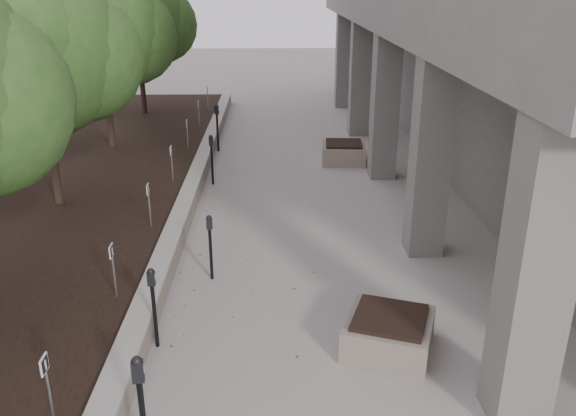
{
  "coord_description": "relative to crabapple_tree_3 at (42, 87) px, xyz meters",
  "views": [
    {
      "loc": [
        0.29,
        -5.15,
        5.35
      ],
      "look_at": [
        0.58,
        6.38,
        0.84
      ],
      "focal_mm": 36.63,
      "sensor_mm": 36.0,
      "label": 1
    }
  ],
  "objects": [
    {
      "name": "planter_back",
      "position": [
        7.27,
        4.51,
        -2.81
      ],
      "size": [
        1.42,
        1.42,
        0.62
      ],
      "primitive_type": null,
      "rotation": [
        0.0,
        0.0,
        -0.08
      ],
      "color": "gray",
      "rests_on": "ground"
    },
    {
      "name": "parking_sign_5",
      "position": [
        2.45,
        1.5,
        -2.24
      ],
      "size": [
        0.04,
        0.22,
        0.96
      ],
      "primitive_type": null,
      "color": "black",
      "rests_on": "planting_bed"
    },
    {
      "name": "parking_sign_7",
      "position": [
        2.45,
        7.5,
        -2.24
      ],
      "size": [
        0.04,
        0.22,
        0.96
      ],
      "primitive_type": null,
      "color": "black",
      "rests_on": "planting_bed"
    },
    {
      "name": "parking_meter_3",
      "position": [
        3.89,
        -3.15,
        -2.46
      ],
      "size": [
        0.15,
        0.12,
        1.31
      ],
      "primitive_type": null,
      "rotation": [
        0.0,
        0.0,
        0.22
      ],
      "color": "black",
      "rests_on": "ground"
    },
    {
      "name": "planter_front",
      "position": [
        6.83,
        -5.51,
        -2.82
      ],
      "size": [
        1.62,
        1.62,
        0.59
      ],
      "primitive_type": null,
      "rotation": [
        0.0,
        0.0,
        -0.35
      ],
      "color": "gray",
      "rests_on": "ground"
    },
    {
      "name": "parking_sign_3",
      "position": [
        2.45,
        -4.5,
        -2.24
      ],
      "size": [
        0.04,
        0.22,
        0.96
      ],
      "primitive_type": null,
      "color": "black",
      "rests_on": "planting_bed"
    },
    {
      "name": "parking_meter_5",
      "position": [
        3.25,
        5.8,
        -2.33
      ],
      "size": [
        0.17,
        0.14,
        1.57
      ],
      "primitive_type": null,
      "rotation": [
        0.0,
        0.0,
        -0.2
      ],
      "color": "black",
      "rests_on": "ground"
    },
    {
      "name": "crabapple_tree_4",
      "position": [
        0.0,
        5.0,
        0.0
      ],
      "size": [
        4.6,
        4.0,
        5.44
      ],
      "primitive_type": null,
      "color": "#2D5520",
      "rests_on": "planting_bed"
    },
    {
      "name": "parking_sign_8",
      "position": [
        2.45,
        10.5,
        -2.24
      ],
      "size": [
        0.04,
        0.22,
        0.96
      ],
      "primitive_type": null,
      "color": "black",
      "rests_on": "planting_bed"
    },
    {
      "name": "retaining_wall",
      "position": [
        2.97,
        1.0,
        -2.87
      ],
      "size": [
        0.39,
        26.0,
        0.5
      ],
      "primitive_type": null,
      "color": "gray",
      "rests_on": "ground"
    },
    {
      "name": "planting_bed",
      "position": [
        -0.7,
        1.0,
        -2.92
      ],
      "size": [
        7.0,
        26.0,
        0.4
      ],
      "primitive_type": "cube",
      "color": "black",
      "rests_on": "ground"
    },
    {
      "name": "crabapple_tree_5",
      "position": [
        0.0,
        10.0,
        0.0
      ],
      "size": [
        4.6,
        4.0,
        5.44
      ],
      "primitive_type": null,
      "color": "#2D5520",
      "rests_on": "planting_bed"
    },
    {
      "name": "parking_meter_2",
      "position": [
        3.25,
        -5.34,
        -2.44
      ],
      "size": [
        0.14,
        0.1,
        1.36
      ],
      "primitive_type": null,
      "rotation": [
        0.0,
        0.0,
        -0.02
      ],
      "color": "black",
      "rests_on": "ground"
    },
    {
      "name": "berry_scatter",
      "position": [
        4.7,
        -3.0,
        -3.11
      ],
      "size": [
        3.3,
        14.1,
        0.02
      ],
      "primitive_type": null,
      "color": "maroon",
      "rests_on": "ground"
    },
    {
      "name": "parking_sign_6",
      "position": [
        2.45,
        4.5,
        -2.24
      ],
      "size": [
        0.04,
        0.22,
        0.96
      ],
      "primitive_type": null,
      "color": "black",
      "rests_on": "planting_bed"
    },
    {
      "name": "crabapple_tree_3",
      "position": [
        0.0,
        0.0,
        0.0
      ],
      "size": [
        4.6,
        4.0,
        5.44
      ],
      "primitive_type": null,
      "color": "#2D5520",
      "rests_on": "planting_bed"
    },
    {
      "name": "parking_sign_4",
      "position": [
        2.45,
        -1.5,
        -2.24
      ],
      "size": [
        0.04,
        0.22,
        0.96
      ],
      "primitive_type": null,
      "color": "black",
      "rests_on": "planting_bed"
    },
    {
      "name": "parking_sign_2",
      "position": [
        2.45,
        -7.5,
        -2.24
      ],
      "size": [
        0.04,
        0.22,
        0.96
      ],
      "primitive_type": null,
      "color": "black",
      "rests_on": "planting_bed"
    },
    {
      "name": "parking_meter_1",
      "position": [
        3.59,
        -7.81,
        -2.34
      ],
      "size": [
        0.17,
        0.13,
        1.56
      ],
      "primitive_type": null,
      "rotation": [
        0.0,
        0.0,
        0.15
      ],
      "color": "black",
      "rests_on": "ground"
    },
    {
      "name": "parking_meter_4",
      "position": [
        3.39,
        2.42,
        -2.41
      ],
      "size": [
        0.15,
        0.12,
        1.41
      ],
      "primitive_type": null,
      "rotation": [
        0.0,
        0.0,
        0.17
      ],
      "color": "black",
      "rests_on": "ground"
    }
  ]
}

